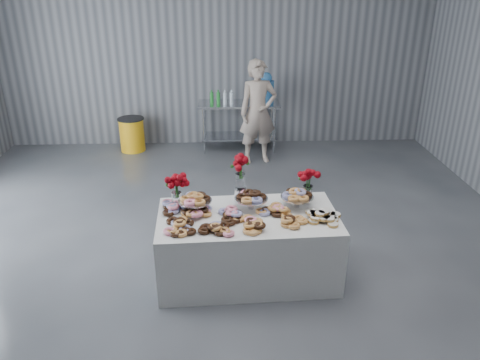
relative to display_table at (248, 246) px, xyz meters
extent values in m
plane|color=#3A3C42|center=(-0.34, 0.01, -0.38)|extent=(9.00, 9.00, 0.00)
cube|color=gray|center=(-0.34, 4.51, 1.62)|extent=(8.00, 0.04, 4.00)
cube|color=white|center=(0.00, 0.00, 0.00)|extent=(1.94, 1.08, 0.75)
cube|color=silver|center=(0.07, 4.11, 0.51)|extent=(1.50, 0.60, 0.04)
cube|color=silver|center=(0.07, 4.11, -0.12)|extent=(1.40, 0.55, 0.03)
cylinder|color=silver|center=(-0.58, 3.86, 0.05)|extent=(0.04, 0.04, 0.86)
cylinder|color=silver|center=(0.72, 3.86, 0.05)|extent=(0.04, 0.04, 0.86)
cylinder|color=silver|center=(-0.58, 4.36, 0.05)|extent=(0.04, 0.04, 0.86)
cylinder|color=silver|center=(0.72, 4.36, 0.05)|extent=(0.04, 0.04, 0.86)
cylinder|color=silver|center=(-0.56, 0.13, 0.44)|extent=(0.06, 0.06, 0.12)
cylinder|color=silver|center=(-0.56, 0.13, 0.50)|extent=(0.36, 0.36, 0.01)
cylinder|color=silver|center=(0.04, 0.15, 0.44)|extent=(0.06, 0.06, 0.12)
cylinder|color=silver|center=(0.04, 0.15, 0.50)|extent=(0.36, 0.36, 0.01)
cylinder|color=silver|center=(0.54, 0.17, 0.44)|extent=(0.06, 0.06, 0.12)
cylinder|color=silver|center=(0.54, 0.17, 0.50)|extent=(0.36, 0.36, 0.01)
cylinder|color=white|center=(-0.76, 0.22, 0.46)|extent=(0.11, 0.11, 0.18)
cylinder|color=#1E5919|center=(-0.76, 0.22, 0.59)|extent=(0.04, 0.04, 0.18)
cylinder|color=white|center=(0.69, 0.33, 0.46)|extent=(0.11, 0.11, 0.18)
cylinder|color=#1E5919|center=(0.69, 0.33, 0.59)|extent=(0.04, 0.04, 0.18)
cylinder|color=silver|center=(-0.06, 0.35, 0.45)|extent=(0.14, 0.14, 0.15)
cylinder|color=white|center=(-0.06, 0.35, 0.61)|extent=(0.11, 0.11, 0.18)
cylinder|color=#1E5919|center=(-0.06, 0.35, 0.75)|extent=(0.04, 0.04, 0.18)
cylinder|color=#4190DD|center=(0.57, 4.11, 0.73)|extent=(0.28, 0.28, 0.40)
sphere|color=#4190DD|center=(0.57, 4.11, 0.98)|extent=(0.20, 0.20, 0.20)
imported|color=#CC8C93|center=(0.37, 3.46, 0.52)|extent=(0.72, 0.54, 1.79)
cylinder|color=#FFB315|center=(-1.94, 4.11, -0.07)|extent=(0.45, 0.45, 0.61)
cylinder|color=black|center=(-1.94, 4.11, 0.24)|extent=(0.49, 0.49, 0.02)
camera|label=1|loc=(-0.27, -4.35, 2.71)|focal=35.00mm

